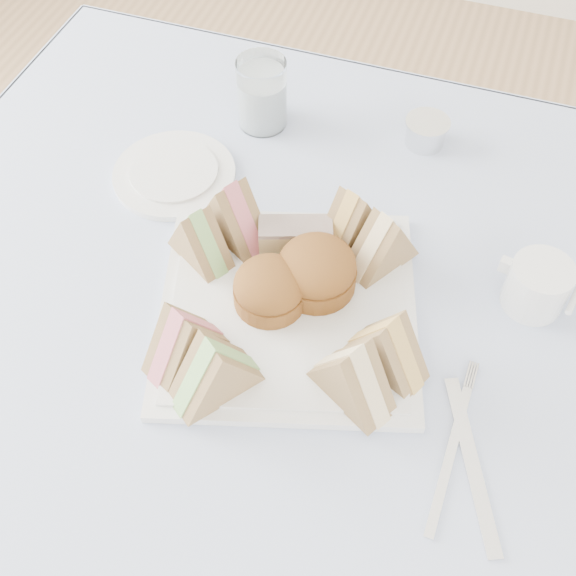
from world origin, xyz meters
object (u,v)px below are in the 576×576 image
(creamer_jug, at_px, (537,286))
(water_glass, at_px, (262,93))
(table, at_px, (258,434))
(serving_plate, at_px, (288,309))

(creamer_jug, bearing_deg, water_glass, 165.28)
(table, xyz_separation_m, serving_plate, (0.05, 0.00, 0.38))
(water_glass, relative_size, creamer_jug, 1.42)
(serving_plate, xyz_separation_m, creamer_jug, (0.28, 0.11, 0.03))
(table, distance_m, serving_plate, 0.39)
(table, relative_size, creamer_jug, 11.96)
(serving_plate, bearing_deg, creamer_jug, 5.39)
(serving_plate, height_order, creamer_jug, creamer_jug)
(table, bearing_deg, creamer_jug, 19.09)
(serving_plate, bearing_deg, water_glass, 98.59)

